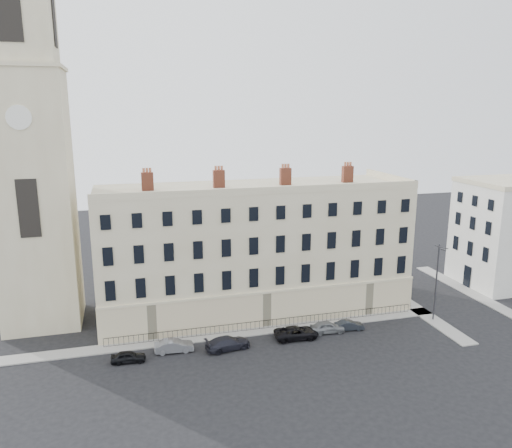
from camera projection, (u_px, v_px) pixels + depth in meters
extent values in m
plane|color=black|center=(338.00, 344.00, 51.78)|extent=(160.00, 160.00, 0.00)
cube|color=#C2B490|center=(253.00, 248.00, 59.83)|extent=(36.00, 12.00, 15.00)
cube|color=beige|center=(267.00, 310.00, 55.37)|extent=(36.10, 0.18, 4.00)
cube|color=beige|center=(385.00, 278.00, 65.69)|extent=(0.18, 12.10, 4.00)
cube|color=#C2B490|center=(267.00, 191.00, 52.54)|extent=(36.00, 0.35, 0.80)
cube|color=#C2B490|center=(390.00, 177.00, 62.59)|extent=(0.35, 12.00, 0.80)
cube|color=brown|center=(147.00, 182.00, 54.85)|extent=(1.30, 0.70, 2.00)
cube|color=brown|center=(219.00, 179.00, 56.89)|extent=(1.30, 0.70, 2.00)
cube|color=brown|center=(285.00, 176.00, 58.93)|extent=(1.30, 0.70, 2.00)
cube|color=brown|center=(347.00, 174.00, 60.96)|extent=(1.30, 0.70, 2.00)
cube|color=#C2B490|center=(35.00, 201.00, 54.13)|extent=(8.00, 8.00, 28.00)
cube|color=#C2B490|center=(16.00, 15.00, 49.82)|extent=(7.04, 7.04, 10.00)
cube|color=black|center=(8.00, 2.00, 46.35)|extent=(2.20, 0.14, 7.00)
cylinder|color=white|center=(19.00, 117.00, 48.27)|extent=(2.40, 0.14, 2.40)
cube|color=silver|center=(503.00, 235.00, 67.92)|extent=(10.00, 10.00, 14.00)
cube|color=gray|center=(234.00, 334.00, 53.92)|extent=(48.00, 2.00, 0.12)
cube|color=gray|center=(407.00, 303.00, 62.60)|extent=(2.00, 24.00, 0.12)
cube|color=gray|center=(465.00, 290.00, 67.03)|extent=(2.00, 20.00, 0.12)
cube|color=black|center=(268.00, 320.00, 55.10)|extent=(35.00, 0.04, 0.04)
cube|color=black|center=(268.00, 328.00, 55.30)|extent=(35.00, 0.04, 0.04)
imported|color=black|center=(128.00, 357.00, 47.93)|extent=(3.36, 1.54, 1.12)
imported|color=slate|center=(174.00, 346.00, 49.95)|extent=(3.96, 1.55, 1.28)
imported|color=black|center=(228.00, 343.00, 50.49)|extent=(4.86, 2.56, 1.34)
imported|color=black|center=(296.00, 333.00, 52.85)|extent=(4.82, 2.39, 1.32)
imported|color=slate|center=(327.00, 327.00, 54.25)|extent=(3.91, 1.82, 1.30)
imported|color=#20242B|center=(349.00, 325.00, 54.95)|extent=(3.31, 1.48, 1.06)
cylinder|color=#343439|center=(436.00, 283.00, 56.54)|extent=(0.18, 0.18, 9.10)
cylinder|color=#343439|center=(441.00, 247.00, 54.76)|extent=(0.68, 1.65, 0.11)
cube|color=#343439|center=(443.00, 250.00, 54.00)|extent=(0.38, 0.60, 0.14)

